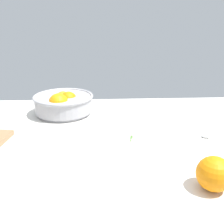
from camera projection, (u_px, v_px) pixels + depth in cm
name	position (u px, v px, depth cm)	size (l,w,h in cm)	color
ground_plane	(103.00, 142.00, 85.60)	(136.30, 88.63, 3.00)	silver
fruit_bowl	(63.00, 103.00, 105.74)	(24.86, 24.86, 10.16)	#99999E
loose_orange_1	(214.00, 174.00, 57.89)	(8.21, 8.21, 8.21)	orange
spoon	(218.00, 136.00, 85.11)	(16.64, 2.65, 1.00)	silver
herb_sprig_0	(131.00, 137.00, 84.83)	(1.46, 5.48, 0.98)	#558A3E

